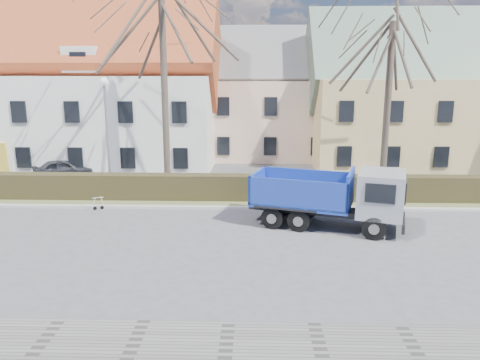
{
  "coord_description": "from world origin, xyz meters",
  "views": [
    {
      "loc": [
        2.85,
        -17.04,
        6.43
      ],
      "look_at": [
        2.22,
        3.87,
        1.6
      ],
      "focal_mm": 35.0,
      "sensor_mm": 36.0,
      "label": 1
    }
  ],
  "objects_px": {
    "streetlight": "(108,137)",
    "cart_frame": "(93,203)",
    "parked_car_a": "(64,169)",
    "dump_truck": "(322,196)"
  },
  "relations": [
    {
      "from": "dump_truck",
      "to": "parked_car_a",
      "type": "bearing_deg",
      "value": 166.59
    },
    {
      "from": "dump_truck",
      "to": "streetlight",
      "type": "relative_size",
      "value": 1.05
    },
    {
      "from": "streetlight",
      "to": "cart_frame",
      "type": "bearing_deg",
      "value": -89.9
    },
    {
      "from": "streetlight",
      "to": "cart_frame",
      "type": "height_order",
      "value": "streetlight"
    },
    {
      "from": "dump_truck",
      "to": "parked_car_a",
      "type": "xyz_separation_m",
      "value": [
        -14.61,
        8.68,
        -0.7
      ]
    },
    {
      "from": "parked_car_a",
      "to": "streetlight",
      "type": "bearing_deg",
      "value": -157.12
    },
    {
      "from": "streetlight",
      "to": "parked_car_a",
      "type": "relative_size",
      "value": 1.74
    },
    {
      "from": "dump_truck",
      "to": "streetlight",
      "type": "bearing_deg",
      "value": 172.48
    },
    {
      "from": "dump_truck",
      "to": "cart_frame",
      "type": "height_order",
      "value": "dump_truck"
    },
    {
      "from": "parked_car_a",
      "to": "dump_truck",
      "type": "bearing_deg",
      "value": -144.81
    }
  ]
}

